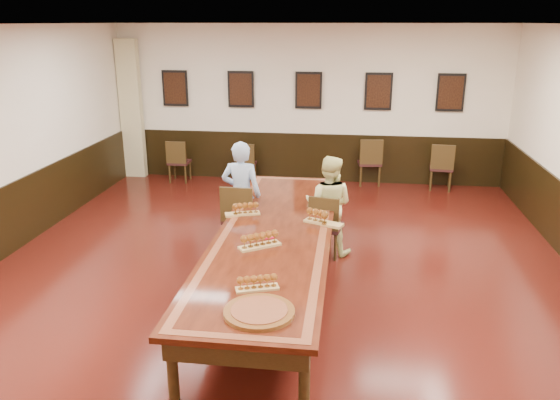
# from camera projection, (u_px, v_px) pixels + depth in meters

# --- Properties ---
(floor) EXTENTS (8.00, 10.00, 0.02)m
(floor) POSITION_uv_depth(u_px,v_px,m) (275.00, 287.00, 7.00)
(floor) COLOR black
(floor) RESTS_ON ground
(ceiling) EXTENTS (8.00, 10.00, 0.02)m
(ceiling) POSITION_uv_depth(u_px,v_px,m) (274.00, 23.00, 5.99)
(ceiling) COLOR white
(ceiling) RESTS_ON floor
(wall_back) EXTENTS (8.00, 0.02, 3.20)m
(wall_back) POSITION_uv_depth(u_px,v_px,m) (309.00, 105.00, 11.22)
(wall_back) COLOR #F3E8CB
(wall_back) RESTS_ON floor
(chair_man) EXTENTS (0.49, 0.53, 1.00)m
(chair_man) POSITION_uv_depth(u_px,v_px,m) (240.00, 216.00, 8.02)
(chair_man) COLOR black
(chair_man) RESTS_ON floor
(chair_woman) EXTENTS (0.51, 0.55, 0.93)m
(chair_woman) POSITION_uv_depth(u_px,v_px,m) (327.00, 224.00, 7.81)
(chair_woman) COLOR black
(chair_woman) RESTS_ON floor
(spare_chair_a) EXTENTS (0.42, 0.46, 0.89)m
(spare_chair_a) POSITION_uv_depth(u_px,v_px,m) (179.00, 161.00, 11.46)
(spare_chair_a) COLOR black
(spare_chair_a) RESTS_ON floor
(spare_chair_b) EXTENTS (0.41, 0.45, 0.85)m
(spare_chair_b) POSITION_uv_depth(u_px,v_px,m) (246.00, 162.00, 11.42)
(spare_chair_b) COLOR black
(spare_chair_b) RESTS_ON floor
(spare_chair_c) EXTENTS (0.51, 0.55, 0.98)m
(spare_chair_c) POSITION_uv_depth(u_px,v_px,m) (369.00, 161.00, 11.23)
(spare_chair_c) COLOR black
(spare_chair_c) RESTS_ON floor
(spare_chair_d) EXTENTS (0.50, 0.53, 0.95)m
(spare_chair_d) POSITION_uv_depth(u_px,v_px,m) (441.00, 166.00, 10.90)
(spare_chair_d) COLOR black
(spare_chair_d) RESTS_ON floor
(person_man) EXTENTS (0.60, 0.40, 1.60)m
(person_man) POSITION_uv_depth(u_px,v_px,m) (241.00, 195.00, 8.03)
(person_man) COLOR #4F83C6
(person_man) RESTS_ON floor
(person_woman) EXTENTS (0.81, 0.68, 1.45)m
(person_woman) POSITION_uv_depth(u_px,v_px,m) (329.00, 205.00, 7.82)
(person_woman) COLOR #F1EE97
(person_woman) RESTS_ON floor
(pink_phone) EXTENTS (0.12, 0.14, 0.01)m
(pink_phone) POSITION_uv_depth(u_px,v_px,m) (325.00, 224.00, 7.00)
(pink_phone) COLOR #D6476C
(pink_phone) RESTS_ON conference_table
(curtain) EXTENTS (0.45, 0.18, 2.90)m
(curtain) POSITION_uv_depth(u_px,v_px,m) (131.00, 110.00, 11.55)
(curtain) COLOR #CAC38A
(curtain) RESTS_ON floor
(wainscoting) EXTENTS (8.00, 10.00, 1.00)m
(wainscoting) POSITION_uv_depth(u_px,v_px,m) (275.00, 250.00, 6.84)
(wainscoting) COLOR black
(wainscoting) RESTS_ON floor
(conference_table) EXTENTS (1.40, 5.00, 0.76)m
(conference_table) POSITION_uv_depth(u_px,v_px,m) (275.00, 242.00, 6.80)
(conference_table) COLOR black
(conference_table) RESTS_ON floor
(posters) EXTENTS (6.14, 0.04, 0.74)m
(posters) POSITION_uv_depth(u_px,v_px,m) (309.00, 90.00, 11.05)
(posters) COLOR black
(posters) RESTS_ON wall_back
(flight_a) EXTENTS (0.49, 0.28, 0.17)m
(flight_a) POSITION_uv_depth(u_px,v_px,m) (243.00, 209.00, 7.31)
(flight_a) COLOR #B0894A
(flight_a) RESTS_ON conference_table
(flight_b) EXTENTS (0.53, 0.34, 0.19)m
(flight_b) POSITION_uv_depth(u_px,v_px,m) (321.00, 218.00, 6.98)
(flight_b) COLOR #B0894A
(flight_b) RESTS_ON conference_table
(flight_c) EXTENTS (0.49, 0.40, 0.18)m
(flight_c) POSITION_uv_depth(u_px,v_px,m) (260.00, 241.00, 6.26)
(flight_c) COLOR #B0894A
(flight_c) RESTS_ON conference_table
(flight_d) EXTENTS (0.44, 0.26, 0.16)m
(flight_d) POSITION_uv_depth(u_px,v_px,m) (257.00, 283.00, 5.27)
(flight_d) COLOR #B0894A
(flight_d) RESTS_ON conference_table
(red_plate_grp) EXTENTS (0.18, 0.18, 0.02)m
(red_plate_grp) POSITION_uv_depth(u_px,v_px,m) (268.00, 236.00, 6.59)
(red_plate_grp) COLOR #B70C2C
(red_plate_grp) RESTS_ON conference_table
(carved_platter) EXTENTS (0.67, 0.67, 0.05)m
(carved_platter) POSITION_uv_depth(u_px,v_px,m) (259.00, 312.00, 4.85)
(carved_platter) COLOR #542C10
(carved_platter) RESTS_ON conference_table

